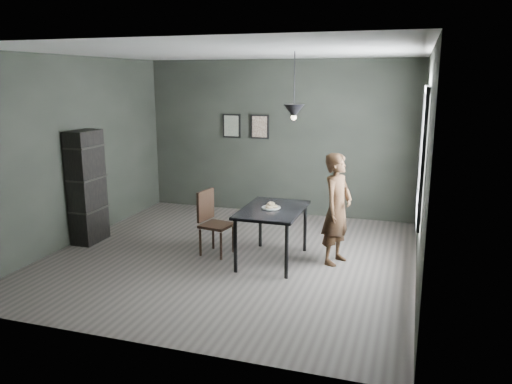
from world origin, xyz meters
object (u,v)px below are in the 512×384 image
(woman, at_px, (337,209))
(pendant_lamp, at_px, (294,111))
(white_plate, at_px, (271,208))
(shelf_unit, at_px, (87,187))
(cafe_table, at_px, (272,214))
(wood_chair, at_px, (212,218))

(woman, height_order, pendant_lamp, pendant_lamp)
(white_plate, xyz_separation_m, shelf_unit, (-2.90, -0.02, 0.10))
(white_plate, distance_m, shelf_unit, 2.90)
(pendant_lamp, bearing_deg, white_plate, -157.37)
(cafe_table, relative_size, white_plate, 5.22)
(white_plate, height_order, pendant_lamp, pendant_lamp)
(woman, xyz_separation_m, shelf_unit, (-3.76, -0.25, 0.10))
(white_plate, height_order, shelf_unit, shelf_unit)
(wood_chair, xyz_separation_m, pendant_lamp, (1.16, 0.06, 1.53))
(wood_chair, distance_m, pendant_lamp, 1.92)
(woman, distance_m, wood_chair, 1.77)
(white_plate, height_order, wood_chair, wood_chair)
(wood_chair, distance_m, shelf_unit, 2.04)
(shelf_unit, height_order, pendant_lamp, pendant_lamp)
(woman, height_order, shelf_unit, shelf_unit)
(wood_chair, relative_size, pendant_lamp, 1.07)
(shelf_unit, relative_size, pendant_lamp, 1.98)
(cafe_table, bearing_deg, shelf_unit, -179.46)
(white_plate, distance_m, pendant_lamp, 1.33)
(cafe_table, relative_size, wood_chair, 1.30)
(cafe_table, height_order, woman, woman)
(wood_chair, bearing_deg, pendant_lamp, 12.46)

